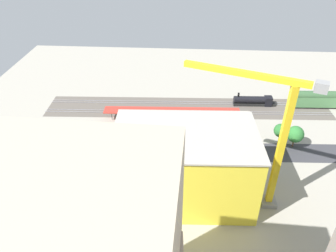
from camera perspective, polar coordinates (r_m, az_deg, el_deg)
The scene contains 22 objects.
ground_plane at distance 102.21m, azimuth 3.37°, elevation -2.45°, with size 162.72×162.72×0.00m, color #9E998C.
rail_bed at distance 119.24m, azimuth 3.52°, elevation 3.22°, with size 101.70×14.92×0.01m, color #5B544C.
street_asphalt at distance 97.62m, azimuth 3.31°, elevation -4.40°, with size 101.70×9.00×0.01m, color #38383D.
track_rails at distance 119.15m, azimuth 3.53°, elevation 3.30°, with size 101.62×12.59×0.12m.
platform_canopy_near at distance 109.84m, azimuth 0.68°, elevation 2.68°, with size 45.83×6.29×3.90m.
locomotive at distance 123.91m, azimuth 14.87°, elevation 4.25°, with size 15.20×3.19×4.93m.
passenger_coach at distance 129.38m, azimuth 24.56°, elevation 4.32°, with size 18.23×3.92×6.40m.
parked_car_0 at distance 96.36m, azimuth 13.39°, elevation -5.40°, with size 4.01×1.90×1.79m.
parked_car_1 at distance 94.91m, azimuth 8.65°, elevation -5.52°, with size 4.72×1.80×1.58m.
parked_car_2 at distance 94.40m, azimuth 4.47°, elevation -5.39°, with size 4.42×1.86×1.70m.
parked_car_3 at distance 94.74m, azimuth -0.56°, elevation -5.10°, with size 4.34×1.88×1.73m.
parked_car_4 at distance 95.38m, azimuth -5.00°, elevation -4.96°, with size 4.80×1.88×1.71m.
parked_car_5 at distance 96.69m, azimuth -9.38°, elevation -4.70°, with size 4.37×1.74×1.77m.
construction_building at distance 78.69m, azimuth 2.86°, elevation -6.93°, with size 32.65×20.37×17.65m, color yellow.
construction_roof_slab at distance 73.20m, azimuth 3.06°, elevation -1.53°, with size 33.25×20.97×0.40m, color #ADA89E.
tower_crane at distance 73.02m, azimuth 17.54°, elevation -1.08°, with size 27.24×11.68×33.47m.
box_truck_0 at distance 95.46m, azimuth 8.03°, elevation -4.53°, with size 9.84×2.70×3.13m.
box_truck_1 at distance 97.06m, azimuth -3.04°, elevation -3.36°, with size 9.39×2.90×3.53m.
street_tree_0 at distance 100.10m, azimuth -6.91°, elevation -0.21°, with size 5.91×5.91×7.73m.
street_tree_1 at distance 102.55m, azimuth 19.07°, elevation -0.77°, with size 4.11×4.11×7.34m.
street_tree_2 at distance 103.90m, azimuth 21.33°, elevation -1.35°, with size 5.04×5.04×6.98m.
traffic_light at distance 90.98m, azimuth 2.83°, elevation -3.83°, with size 0.50×0.36×7.27m.
Camera 1 is at (0.58, 83.06, 59.55)m, focal length 34.95 mm.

